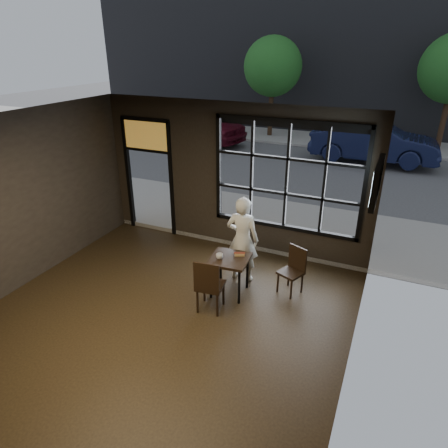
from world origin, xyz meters
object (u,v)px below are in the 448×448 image
at_px(man, 242,239).
at_px(navy_car, 374,142).
at_px(cafe_table, 229,275).
at_px(chair_near, 210,284).

height_order(man, navy_car, man).
relative_size(cafe_table, navy_car, 0.16).
xyz_separation_m(man, navy_car, (1.49, 9.58, 0.00)).
distance_m(chair_near, navy_car, 10.84).
bearing_deg(chair_near, navy_car, -106.12).
bearing_deg(navy_car, man, 170.20).
distance_m(cafe_table, man, 0.74).
relative_size(cafe_table, chair_near, 0.73).
distance_m(cafe_table, chair_near, 0.61).
bearing_deg(man, cafe_table, 83.37).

